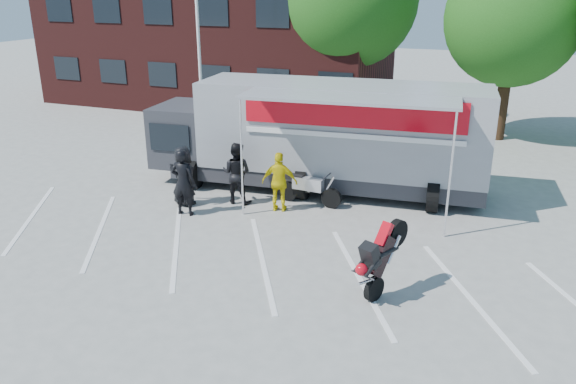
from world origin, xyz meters
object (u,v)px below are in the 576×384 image
Objects in this scene: flagpole at (203,16)px; stunt_bike_rider at (390,290)px; transporter_truck at (325,189)px; parked_motorcycle at (309,204)px; tree_mid at (513,19)px; spectator_hivis at (280,182)px; spectator_leather_a at (184,176)px; tree_left at (351,0)px; spectator_leather_c at (237,173)px; spectator_leather_b at (183,182)px.

flagpole is 4.42× the size of stunt_bike_rider.
transporter_truck is 1.46m from parked_motorcycle.
tree_mid reaches higher than spectator_hivis.
spectator_leather_a reaches higher than stunt_bike_rider.
parked_motorcycle is 5.30m from stunt_bike_rider.
flagpole reaches higher than tree_mid.
spectator_leather_a is (-6.78, 2.75, 0.90)m from stunt_bike_rider.
flagpole is 8.87m from transporter_truck.
spectator_hivis is (2.83, 0.59, -0.02)m from spectator_leather_a.
tree_left is 0.80× the size of transporter_truck.
flagpole is 4.28× the size of spectator_leather_c.
tree_left is 4.44× the size of spectator_leather_b.
tree_left reaches higher than spectator_leather_b.
spectator_hivis is at bearing -117.11° from tree_mid.
transporter_truck is 6.10× the size of spectator_hivis.
tree_left is 14.01m from spectator_leather_b.
spectator_leather_a is 0.96× the size of spectator_leather_c.
tree_mid is 4.24× the size of stunt_bike_rider.
stunt_bike_rider is 6.49m from spectator_leather_c.
spectator_leather_c reaches higher than spectator_hivis.
parked_motorcycle is (2.04, -11.15, -5.57)m from tree_left.
tree_left reaches higher than stunt_bike_rider.
tree_mid is 4.27× the size of spectator_leather_a.
spectator_leather_a reaches higher than transporter_truck.
spectator_leather_b is at bearing -94.43° from tree_left.
stunt_bike_rider is at bearing 155.10° from spectator_leather_b.
spectator_leather_b reaches higher than spectator_hivis.
tree_mid is (11.24, 5.00, -0.11)m from flagpole.
spectator_hivis is at bearing -46.46° from flagpole.
spectator_leather_b reaches higher than parked_motorcycle.
tree_mid is 0.72× the size of transporter_truck.
tree_mid is 3.74× the size of parked_motorcycle.
spectator_leather_c is (-0.05, -11.80, -4.63)m from tree_left.
spectator_leather_a is at bearing 24.63° from spectator_leather_c.
tree_left reaches higher than spectator_hivis.
spectator_leather_a is at bearing -96.49° from tree_left.
flagpole is at bearing 159.25° from stunt_bike_rider.
tree_left is at bearing 54.72° from flagpole.
transporter_truck is 5.75× the size of spectator_leather_c.
parked_motorcycle is 3.81m from spectator_leather_b.
spectator_leather_a is (-1.43, -12.53, -4.67)m from tree_left.
tree_left is 4.80× the size of spectator_leather_a.
spectator_leather_a is at bearing -178.79° from stunt_bike_rider.
spectator_leather_c reaches higher than transporter_truck.
spectator_leather_b is (-8.02, -12.20, -3.97)m from tree_mid.
parked_motorcycle is at bearing 151.97° from stunt_bike_rider.
tree_mid reaches higher than transporter_truck.
spectator_leather_b is 2.73m from spectator_hivis.
spectator_leather_b is at bearing -136.84° from transporter_truck.
flagpole is 9.56m from parked_motorcycle.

